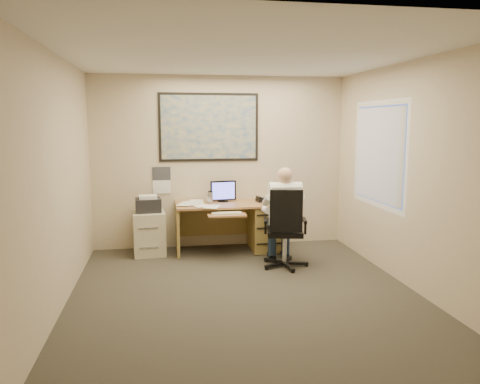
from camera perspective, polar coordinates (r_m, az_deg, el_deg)
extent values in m
cube|color=#353129|center=(5.56, 0.60, -12.36)|extent=(4.00, 4.50, 0.00)
cube|color=white|center=(5.24, 0.65, 16.40)|extent=(4.00, 4.50, 0.00)
cube|color=beige|center=(7.44, -2.44, 3.65)|extent=(4.00, 0.00, 2.70)
cube|color=beige|center=(3.07, 8.07, -3.43)|extent=(4.00, 0.00, 2.70)
cube|color=beige|center=(5.26, -21.35, 1.05)|extent=(0.00, 4.50, 2.70)
cube|color=beige|center=(5.92, 20.06, 1.88)|extent=(0.00, 4.50, 2.70)
cube|color=#A17045|center=(7.17, -1.43, -1.49)|extent=(1.60, 0.75, 0.03)
cube|color=#A68944|center=(7.34, 3.04, -4.24)|extent=(0.45, 0.70, 0.70)
cube|color=#A68944|center=(7.17, -7.62, -4.61)|extent=(0.04, 0.70, 0.70)
cube|color=#A68944|center=(7.55, -1.80, -3.17)|extent=(1.55, 0.03, 0.55)
cylinder|color=black|center=(7.30, -2.08, -1.11)|extent=(0.16, 0.16, 0.02)
cube|color=black|center=(7.25, -2.06, 0.18)|extent=(0.41, 0.10, 0.31)
cube|color=#5D64FF|center=(7.23, -2.04, 0.15)|extent=(0.36, 0.06, 0.26)
cube|color=#A17045|center=(6.73, -1.65, -2.80)|extent=(0.55, 0.30, 0.02)
cube|color=beige|center=(6.72, -1.65, -2.61)|extent=(0.43, 0.14, 0.02)
cube|color=black|center=(7.31, 2.83, -0.99)|extent=(0.22, 0.21, 0.05)
cylinder|color=silver|center=(7.14, -3.63, -0.69)|extent=(0.08, 0.08, 0.18)
cylinder|color=white|center=(7.21, -3.83, -0.97)|extent=(0.07, 0.07, 0.09)
cube|color=white|center=(7.11, -5.03, -1.38)|extent=(0.60, 0.56, 0.02)
cube|color=#1E4C93|center=(7.38, -3.80, 7.88)|extent=(1.56, 0.03, 1.06)
cube|color=white|center=(7.40, -9.53, 1.42)|extent=(0.28, 0.01, 0.42)
cube|color=beige|center=(7.22, -11.02, -4.90)|extent=(0.51, 0.59, 0.65)
cube|color=black|center=(7.14, -11.12, -1.58)|extent=(0.40, 0.35, 0.20)
cube|color=white|center=(7.10, -11.15, -0.60)|extent=(0.27, 0.22, 0.05)
cylinder|color=silver|center=(6.54, 5.45, -6.80)|extent=(0.06, 0.06, 0.41)
cube|color=black|center=(6.48, 5.47, -4.87)|extent=(0.56, 0.56, 0.07)
cube|color=black|center=(6.20, 6.50, -2.28)|extent=(0.44, 0.15, 0.57)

